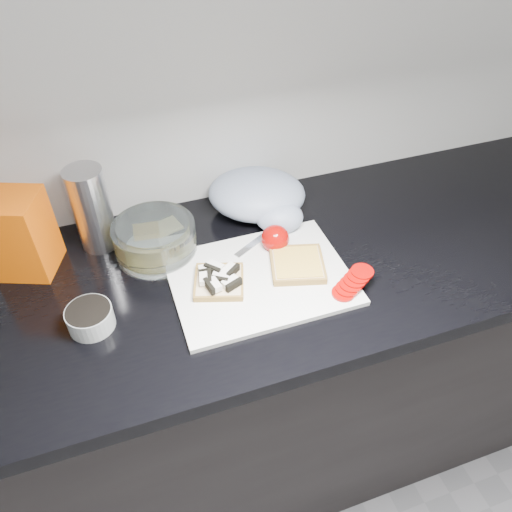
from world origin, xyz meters
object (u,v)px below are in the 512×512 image
(cutting_board, at_px, (260,279))
(bread_bag, at_px, (19,234))
(steel_canister, at_px, (92,209))
(glass_bowl, at_px, (155,239))

(cutting_board, xyz_separation_m, bread_bag, (-0.49, 0.22, 0.09))
(bread_bag, relative_size, steel_canister, 0.92)
(cutting_board, bearing_deg, steel_canister, 142.70)
(cutting_board, relative_size, bread_bag, 2.04)
(cutting_board, bearing_deg, bread_bag, 155.82)
(glass_bowl, height_order, bread_bag, bread_bag)
(bread_bag, xyz_separation_m, steel_canister, (0.16, 0.03, 0.01))
(cutting_board, distance_m, bread_bag, 0.55)
(cutting_board, distance_m, glass_bowl, 0.27)
(glass_bowl, relative_size, steel_canister, 0.92)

